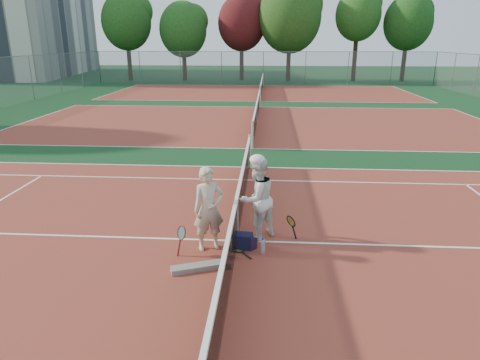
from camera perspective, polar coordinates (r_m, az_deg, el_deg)
name	(u,v)px	position (r m, az deg, el deg)	size (l,w,h in m)	color
ground	(237,241)	(9.07, -0.39, -8.13)	(130.00, 130.00, 0.00)	#0E3317
court_main	(237,241)	(9.06, -0.39, -8.11)	(23.77, 10.97, 0.01)	maroon
court_far_a	(257,123)	(21.98, 2.23, 7.62)	(23.77, 10.97, 0.01)	maroon
court_far_b	(262,92)	(35.34, 2.90, 11.61)	(23.77, 10.97, 0.01)	maroon
net_main	(237,219)	(8.85, -0.40, -5.16)	(0.10, 10.98, 1.02)	black
net_far_a	(257,113)	(21.90, 2.24, 8.93)	(0.10, 10.98, 1.02)	black
net_far_b	(262,86)	(35.29, 2.92, 12.42)	(0.10, 10.98, 1.02)	black
fence_back	(263,68)	(42.19, 3.12, 14.70)	(32.00, 0.06, 3.00)	slate
apartment_block	(27,9)	(59.54, -26.54, 19.73)	(10.00, 22.00, 15.00)	beige
player_a	(209,209)	(8.45, -4.19, -3.86)	(0.62, 0.41, 1.70)	beige
player_b	(257,199)	(8.88, 2.26, -2.50)	(0.86, 0.67, 1.77)	white
racket_red	(182,240)	(8.50, -7.76, -7.99)	(0.18, 0.27, 0.59)	maroon
racket_black_held	(291,228)	(9.01, 6.78, -6.42)	(0.24, 0.27, 0.57)	black
racket_spare	(238,249)	(8.69, -0.27, -9.23)	(0.60, 0.27, 0.03)	black
sports_bag_navy	(242,241)	(8.72, 0.33, -8.13)	(0.39, 0.27, 0.31)	black
sports_bag_purple	(249,242)	(8.74, 1.16, -8.31)	(0.29, 0.20, 0.23)	black
net_cover_canvas	(197,267)	(8.04, -5.76, -11.50)	(0.95, 0.22, 0.10)	slate
water_bottle	(263,247)	(8.51, 3.08, -8.87)	(0.09, 0.09, 0.30)	#C9E0FF
tree_back_0	(126,22)	(47.76, -14.92, 19.73)	(4.99, 4.99, 8.70)	#382314
tree_back_1	(183,30)	(46.54, -7.59, 19.25)	(4.82, 4.82, 7.82)	#382314
tree_back_maroon	(242,23)	(46.48, 0.22, 20.18)	(4.87, 4.87, 8.49)	#382314
tree_back_3	(290,16)	(45.62, 6.68, 20.84)	(6.22, 6.22, 9.84)	#382314
tree_back_4	(358,15)	(47.02, 15.47, 20.45)	(4.48, 4.48, 9.02)	#382314
tree_back_5	(408,23)	(48.20, 21.51, 18.94)	(4.75, 4.75, 8.43)	#382314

